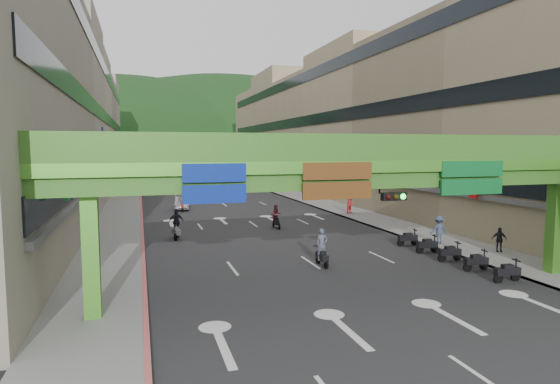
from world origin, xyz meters
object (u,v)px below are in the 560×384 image
overpass_near (385,179)px  scooter_rider_mid (276,216)px  car_silver (182,203)px  pedestrian_red (351,206)px  scooter_rider_near (322,249)px  car_yellow (226,186)px

overpass_near → scooter_rider_mid: overpass_near is taller
car_silver → pedestrian_red: pedestrian_red is taller
scooter_rider_near → scooter_rider_mid: 12.41m
overpass_near → car_silver: size_ratio=6.83×
scooter_rider_near → overpass_near: bearing=-83.8°
scooter_rider_mid → scooter_rider_near: bearing=-94.6°
scooter_rider_near → car_yellow: size_ratio=0.56×
overpass_near → scooter_rider_mid: (0.39, 18.03, -4.19)m
overpass_near → scooter_rider_mid: bearing=88.8°
overpass_near → car_yellow: overpass_near is taller
overpass_near → car_yellow: (2.68, 53.37, -4.56)m
overpass_near → car_yellow: 53.63m
pedestrian_red → scooter_rider_mid: bearing=-173.9°
overpass_near → scooter_rider_near: size_ratio=13.17×
scooter_rider_mid → overpass_near: bearing=-91.2°
car_yellow → overpass_near: bearing=-102.6°
car_yellow → pedestrian_red: size_ratio=2.10×
scooter_rider_near → car_silver: 26.88m
pedestrian_red → overpass_near: bearing=-135.9°
car_yellow → pedestrian_red: 30.88m
car_yellow → scooter_rider_mid: bearing=-103.5°
scooter_rider_mid → pedestrian_red: scooter_rider_mid is taller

